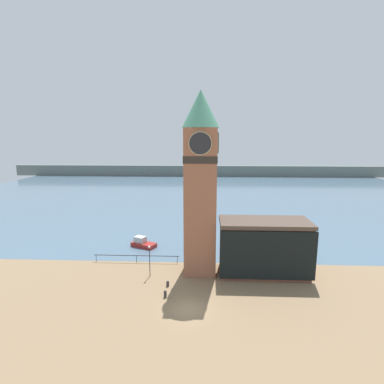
# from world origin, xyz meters

# --- Properties ---
(ground_plane) EXTENTS (160.00, 160.00, 0.00)m
(ground_plane) POSITION_xyz_m (0.00, 0.00, 0.00)
(ground_plane) COLOR #846B4C
(water) EXTENTS (160.00, 120.00, 0.00)m
(water) POSITION_xyz_m (0.00, 72.42, -0.00)
(water) COLOR slate
(water) RESTS_ON ground_plane
(far_shoreline) EXTENTS (180.00, 3.00, 5.00)m
(far_shoreline) POSITION_xyz_m (0.00, 112.42, 2.50)
(far_shoreline) COLOR slate
(far_shoreline) RESTS_ON water
(pier_railing) EXTENTS (12.89, 0.08, 1.09)m
(pier_railing) POSITION_xyz_m (-8.58, 12.17, 0.97)
(pier_railing) COLOR #232328
(pier_railing) RESTS_ON ground_plane
(clock_tower) EXTENTS (4.88, 4.88, 24.45)m
(clock_tower) POSITION_xyz_m (0.99, 9.63, 12.95)
(clock_tower) COLOR #935B42
(clock_tower) RESTS_ON ground_plane
(pier_building) EXTENTS (12.21, 5.78, 7.52)m
(pier_building) POSITION_xyz_m (9.69, 9.34, 3.78)
(pier_building) COLOR brown
(pier_building) RESTS_ON ground_plane
(boat_near) EXTENTS (4.63, 3.58, 1.68)m
(boat_near) POSITION_xyz_m (-9.02, 18.74, 0.60)
(boat_near) COLOR maroon
(boat_near) RESTS_ON water
(mooring_bollard_near) EXTENTS (0.38, 0.38, 0.73)m
(mooring_bollard_near) POSITION_xyz_m (-3.00, 5.06, 0.39)
(mooring_bollard_near) COLOR #2D2D33
(mooring_bollard_near) RESTS_ON ground_plane
(mooring_bollard_far) EXTENTS (0.36, 0.36, 0.86)m
(mooring_bollard_far) POSITION_xyz_m (-2.96, 2.45, 0.47)
(mooring_bollard_far) COLOR #2D2D33
(mooring_bollard_far) RESTS_ON ground_plane
(lamp_post) EXTENTS (0.32, 0.32, 4.30)m
(lamp_post) POSITION_xyz_m (-5.74, 7.78, 2.97)
(lamp_post) COLOR black
(lamp_post) RESTS_ON ground_plane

